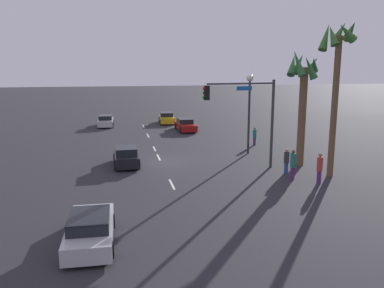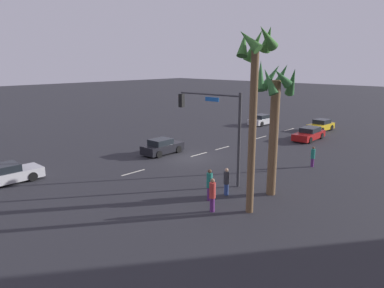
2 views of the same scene
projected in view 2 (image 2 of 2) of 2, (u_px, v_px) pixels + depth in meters
ground_plane at (188, 158)px, 31.36m from camera, size 220.00×220.00×0.00m
lane_stripe_0 at (289, 130)px, 44.22m from camera, size 2.32×0.14×0.01m
lane_stripe_1 at (260, 138)px, 39.58m from camera, size 2.40×0.14×0.01m
lane_stripe_2 at (222, 148)px, 34.81m from camera, size 2.05×0.14×0.01m
lane_stripe_3 at (199, 154)px, 32.41m from camera, size 2.12×0.14×0.01m
lane_stripe_4 at (133, 172)px, 27.12m from camera, size 2.17×0.14×0.01m
car_0 at (262, 120)px, 47.60m from camera, size 4.32×1.93×1.35m
car_1 at (309, 134)px, 38.36m from camera, size 4.73×1.94×1.32m
car_2 at (321, 125)px, 43.51m from camera, size 4.00×1.98×1.35m
car_3 at (162, 147)px, 32.50m from camera, size 3.97×1.87×1.39m
car_4 at (5, 175)px, 24.60m from camera, size 4.67×1.99×1.33m
traffic_signal at (217, 121)px, 24.24m from camera, size 0.66×5.20×6.23m
streetlamp at (275, 112)px, 26.49m from camera, size 0.56×0.56×6.47m
pedestrian_0 at (226, 181)px, 22.40m from camera, size 0.44×0.44×1.73m
pedestrian_1 at (209, 184)px, 21.50m from camera, size 0.49×0.49×1.93m
pedestrian_2 at (212, 194)px, 19.86m from camera, size 0.37×0.37×1.92m
pedestrian_3 at (313, 156)px, 28.45m from camera, size 0.46×0.46×1.64m
palm_tree_0 at (255, 79)px, 18.49m from camera, size 2.32×2.22×9.95m
palm_tree_1 at (275, 104)px, 21.54m from camera, size 2.56×2.75×8.29m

